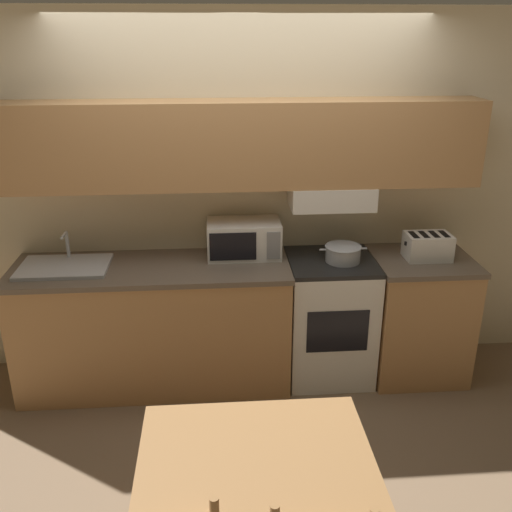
{
  "coord_description": "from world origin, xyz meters",
  "views": [
    {
      "loc": [
        -0.21,
        -3.92,
        2.4
      ],
      "look_at": [
        0.05,
        -0.56,
        1.06
      ],
      "focal_mm": 40.0,
      "sensor_mm": 36.0,
      "label": 1
    }
  ],
  "objects_px": {
    "stove_range": "(329,318)",
    "toaster": "(428,246)",
    "sink_basin": "(64,266)",
    "dining_table": "(256,475)",
    "microwave": "(244,239)",
    "cooking_pot": "(343,253)"
  },
  "relations": [
    {
      "from": "stove_range",
      "to": "toaster",
      "type": "distance_m",
      "value": 0.86
    },
    {
      "from": "stove_range",
      "to": "sink_basin",
      "type": "height_order",
      "value": "sink_basin"
    },
    {
      "from": "stove_range",
      "to": "sink_basin",
      "type": "bearing_deg",
      "value": -179.51
    },
    {
      "from": "dining_table",
      "to": "microwave",
      "type": "bearing_deg",
      "value": 88.21
    },
    {
      "from": "sink_basin",
      "to": "stove_range",
      "type": "bearing_deg",
      "value": 0.49
    },
    {
      "from": "cooking_pot",
      "to": "sink_basin",
      "type": "bearing_deg",
      "value": 179.53
    },
    {
      "from": "stove_range",
      "to": "microwave",
      "type": "distance_m",
      "value": 0.85
    },
    {
      "from": "toaster",
      "to": "microwave",
      "type": "bearing_deg",
      "value": 173.01
    },
    {
      "from": "cooking_pot",
      "to": "microwave",
      "type": "xyz_separation_m",
      "value": [
        -0.68,
        0.16,
        0.06
      ]
    },
    {
      "from": "cooking_pot",
      "to": "dining_table",
      "type": "bearing_deg",
      "value": -113.45
    },
    {
      "from": "toaster",
      "to": "sink_basin",
      "type": "xyz_separation_m",
      "value": [
        -2.49,
        0.01,
        -0.08
      ]
    },
    {
      "from": "microwave",
      "to": "toaster",
      "type": "relative_size",
      "value": 1.6
    },
    {
      "from": "stove_range",
      "to": "sink_basin",
      "type": "xyz_separation_m",
      "value": [
        -1.82,
        -0.02,
        0.47
      ]
    },
    {
      "from": "stove_range",
      "to": "toaster",
      "type": "relative_size",
      "value": 2.84
    },
    {
      "from": "stove_range",
      "to": "cooking_pot",
      "type": "bearing_deg",
      "value": -24.54
    },
    {
      "from": "dining_table",
      "to": "sink_basin",
      "type": "bearing_deg",
      "value": 124.14
    },
    {
      "from": "toaster",
      "to": "sink_basin",
      "type": "relative_size",
      "value": 0.54
    },
    {
      "from": "microwave",
      "to": "dining_table",
      "type": "bearing_deg",
      "value": -91.79
    },
    {
      "from": "stove_range",
      "to": "cooking_pot",
      "type": "relative_size",
      "value": 2.76
    },
    {
      "from": "toaster",
      "to": "cooking_pot",
      "type": "bearing_deg",
      "value": -179.52
    },
    {
      "from": "toaster",
      "to": "dining_table",
      "type": "distance_m",
      "value": 2.19
    },
    {
      "from": "cooking_pot",
      "to": "sink_basin",
      "type": "xyz_separation_m",
      "value": [
        -1.89,
        0.02,
        -0.05
      ]
    }
  ]
}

